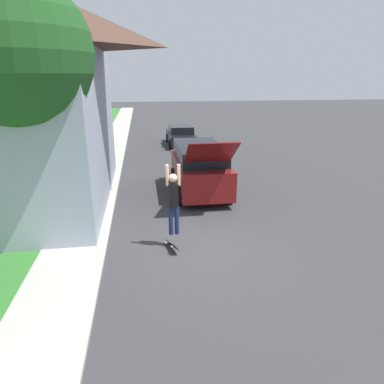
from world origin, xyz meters
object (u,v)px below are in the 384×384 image
Objects in this scene: lawn_tree_near at (17,54)px; skateboarder at (173,199)px; suv_parked at (200,168)px; skateboard at (172,245)px; car_down_street at (181,135)px.

skateboarder is at bearing -12.12° from lawn_tree_near.
suv_parked is at bearing 35.75° from lawn_tree_near.
suv_parked is 6.70× the size of skateboard.
car_down_street is 15.81m from skateboard.
skateboarder is (-1.53, -4.68, 0.37)m from suv_parked.
skateboarder is at bearing -97.27° from car_down_street.
lawn_tree_near is at bearing -144.25° from suv_parked.
car_down_street is at bearing 82.52° from skateboard.
suv_parked is at bearing -92.33° from car_down_street.
skateboarder is (-1.97, -15.42, 0.78)m from car_down_street.
suv_parked is (5.36, 3.86, -4.17)m from lawn_tree_near.
skateboard is at bearing -108.19° from suv_parked.
skateboard is (-0.09, -0.25, -1.32)m from skateboarder.
lawn_tree_near is at bearing 167.88° from skateboarder.
skateboarder is (3.83, -0.82, -3.80)m from lawn_tree_near.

